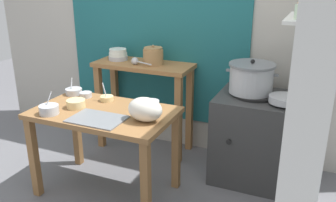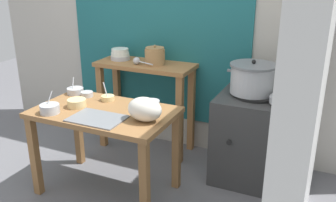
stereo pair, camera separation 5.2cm
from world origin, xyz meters
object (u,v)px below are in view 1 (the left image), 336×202
at_px(wide_pan, 285,99).
at_px(prep_bowl_4, 74,91).
at_px(prep_bowl_5, 49,109).
at_px(ladle, 136,61).
at_px(prep_table, 104,124).
at_px(steamer_pot, 251,78).
at_px(prep_bowl_3, 107,98).
at_px(back_shelf_table, 144,85).
at_px(clay_pot, 153,56).
at_px(prep_bowl_2, 151,104).
at_px(prep_bowl_0, 86,94).
at_px(plastic_bag, 145,109).
at_px(stove_block, 251,137).
at_px(bowl_stack_enamel, 118,55).
at_px(serving_tray, 97,119).
at_px(prep_bowl_1, 76,103).

distance_m(wide_pan, prep_bowl_4, 1.77).
bearing_deg(prep_bowl_5, ladle, 76.63).
xyz_separation_m(prep_table, prep_bowl_4, (-0.45, 0.23, 0.14)).
xyz_separation_m(steamer_pot, prep_bowl_3, (-1.09, -0.52, -0.16)).
xyz_separation_m(back_shelf_table, ladle, (-0.04, -0.08, 0.26)).
bearing_deg(steamer_pot, back_shelf_table, 174.09).
height_order(back_shelf_table, wide_pan, back_shelf_table).
distance_m(clay_pot, prep_bowl_2, 0.72).
height_order(back_shelf_table, prep_bowl_0, back_shelf_table).
xyz_separation_m(prep_bowl_3, prep_bowl_5, (-0.24, -0.42, 0.01)).
height_order(prep_table, back_shelf_table, back_shelf_table).
relative_size(clay_pot, plastic_bag, 0.73).
distance_m(back_shelf_table, prep_bowl_5, 1.09).
bearing_deg(wide_pan, stove_block, 154.46).
xyz_separation_m(back_shelf_table, stove_block, (1.10, -0.13, -0.30)).
relative_size(prep_bowl_2, prep_bowl_4, 0.93).
bearing_deg(stove_block, prep_bowl_4, -162.46).
height_order(wide_pan, prep_bowl_5, prep_bowl_5).
height_order(prep_table, bowl_stack_enamel, bowl_stack_enamel).
relative_size(prep_bowl_0, prep_bowl_2, 0.78).
relative_size(stove_block, prep_bowl_3, 5.02).
xyz_separation_m(back_shelf_table, prep_bowl_5, (-0.27, -1.05, 0.08)).
xyz_separation_m(ladle, prep_bowl_4, (-0.34, -0.52, -0.19)).
xyz_separation_m(serving_tray, prep_bowl_5, (-0.40, -0.05, 0.03)).
bearing_deg(stove_block, prep_bowl_0, -159.99).
bearing_deg(plastic_bag, steamer_pot, 52.13).
relative_size(stove_block, steamer_pot, 1.81).
height_order(bowl_stack_enamel, prep_bowl_0, bowl_stack_enamel).
distance_m(ladle, prep_bowl_0, 0.61).
height_order(stove_block, ladle, ladle).
distance_m(stove_block, ladle, 1.27).
bearing_deg(ladle, prep_bowl_5, -103.37).
height_order(stove_block, plastic_bag, plastic_bag).
bearing_deg(serving_tray, prep_bowl_5, -172.81).
bearing_deg(back_shelf_table, prep_bowl_4, -122.51).
relative_size(plastic_bag, prep_bowl_0, 2.49).
xyz_separation_m(plastic_bag, prep_bowl_2, (-0.08, 0.26, -0.06)).
distance_m(clay_pot, ladle, 0.17).
bearing_deg(serving_tray, prep_bowl_0, 134.04).
bearing_deg(prep_bowl_0, bowl_stack_enamel, 94.43).
height_order(steamer_pot, serving_tray, steamer_pot).
bearing_deg(bowl_stack_enamel, clay_pot, -3.48).
height_order(steamer_pot, prep_bowl_4, steamer_pot).
xyz_separation_m(wide_pan, prep_bowl_4, (-1.74, -0.35, -0.06)).
bearing_deg(steamer_pot, prep_table, -143.88).
height_order(steamer_pot, ladle, steamer_pot).
bearing_deg(prep_bowl_3, serving_tray, -67.89).
xyz_separation_m(prep_table, prep_bowl_1, (-0.24, -0.03, 0.15)).
distance_m(steamer_pot, prep_bowl_1, 1.45).
distance_m(clay_pot, serving_tray, 1.03).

